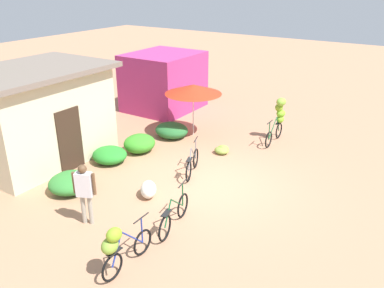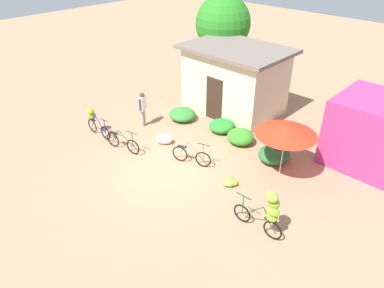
{
  "view_description": "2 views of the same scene",
  "coord_description": "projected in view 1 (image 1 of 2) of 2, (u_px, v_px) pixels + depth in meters",
  "views": [
    {
      "loc": [
        -9.02,
        -5.14,
        5.71
      ],
      "look_at": [
        0.73,
        1.19,
        0.78
      ],
      "focal_mm": 37.21,
      "sensor_mm": 36.0,
      "label": 1
    },
    {
      "loc": [
        7.92,
        -7.11,
        7.68
      ],
      "look_at": [
        0.24,
        0.98,
        0.81
      ],
      "focal_mm": 33.02,
      "sensor_mm": 36.0,
      "label": 2
    }
  ],
  "objects": [
    {
      "name": "bicycle_leftmost",
      "position": [
        118.0,
        246.0,
        8.02
      ],
      "size": [
        1.57,
        0.43,
        1.19
      ],
      "color": "black",
      "rests_on": "ground"
    },
    {
      "name": "hedge_bush_mid",
      "position": [
        140.0,
        143.0,
        13.91
      ],
      "size": [
        1.14,
        1.07,
        0.61
      ],
      "primitive_type": "ellipsoid",
      "color": "#378C26",
      "rests_on": "ground"
    },
    {
      "name": "hedge_bush_by_door",
      "position": [
        172.0,
        130.0,
        15.16
      ],
      "size": [
        1.15,
        1.29,
        0.56
      ],
      "primitive_type": "ellipsoid",
      "color": "#276631",
      "rests_on": "ground"
    },
    {
      "name": "produce_sack",
      "position": [
        148.0,
        189.0,
        11.09
      ],
      "size": [
        0.82,
        0.77,
        0.44
      ],
      "primitive_type": "ellipsoid",
      "rotation": [
        0.0,
        0.0,
        0.65
      ],
      "color": "silver",
      "rests_on": "ground"
    },
    {
      "name": "banana_pile_on_ground",
      "position": [
        222.0,
        150.0,
        13.84
      ],
      "size": [
        0.59,
        0.56,
        0.29
      ],
      "color": "#84BC3F",
      "rests_on": "ground"
    },
    {
      "name": "bicycle_center_loaded",
      "position": [
        192.0,
        163.0,
        12.31
      ],
      "size": [
        1.52,
        0.59,
        0.99
      ],
      "color": "black",
      "rests_on": "ground"
    },
    {
      "name": "person_vendor",
      "position": [
        85.0,
        188.0,
        9.59
      ],
      "size": [
        0.35,
        0.54,
        1.61
      ],
      "color": "gray",
      "rests_on": "ground"
    },
    {
      "name": "hedge_bush_front_left",
      "position": [
        71.0,
        183.0,
        11.34
      ],
      "size": [
        1.25,
        1.22,
        0.54
      ],
      "primitive_type": "ellipsoid",
      "color": "#327E33",
      "rests_on": "ground"
    },
    {
      "name": "ground_plane",
      "position": [
        212.0,
        185.0,
        11.77
      ],
      "size": [
        60.0,
        60.0,
        0.0
      ],
      "primitive_type": "plane",
      "color": "#AD7B5B"
    },
    {
      "name": "bicycle_by_shop",
      "position": [
        279.0,
        116.0,
        14.64
      ],
      "size": [
        1.66,
        0.42,
        1.63
      ],
      "color": "black",
      "rests_on": "ground"
    },
    {
      "name": "bicycle_near_pile",
      "position": [
        174.0,
        215.0,
        9.66
      ],
      "size": [
        1.68,
        0.38,
        0.97
      ],
      "color": "black",
      "rests_on": "ground"
    },
    {
      "name": "market_umbrella",
      "position": [
        193.0,
        89.0,
        14.75
      ],
      "size": [
        2.13,
        2.13,
        2.01
      ],
      "color": "beige",
      "rests_on": "ground"
    },
    {
      "name": "hedge_bush_front_right",
      "position": [
        110.0,
        155.0,
        13.12
      ],
      "size": [
        1.09,
        1.16,
        0.51
      ],
      "primitive_type": "ellipsoid",
      "color": "#28852B",
      "rests_on": "ground"
    },
    {
      "name": "shop_pink",
      "position": [
        164.0,
        81.0,
        18.11
      ],
      "size": [
        3.2,
        2.8,
        2.55
      ],
      "primitive_type": "cube",
      "color": "#B73477",
      "rests_on": "ground"
    },
    {
      "name": "building_low",
      "position": [
        37.0,
        115.0,
        12.89
      ],
      "size": [
        4.72,
        3.44,
        3.08
      ],
      "color": "beige",
      "rests_on": "ground"
    }
  ]
}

